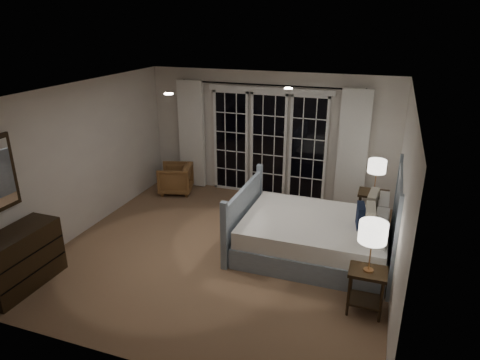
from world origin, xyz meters
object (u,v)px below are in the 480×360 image
(bed, at_px, (318,235))
(lamp_right, at_px, (377,167))
(nightstand_left, at_px, (366,285))
(dresser, at_px, (20,260))
(nightstand_right, at_px, (372,204))
(lamp_left, at_px, (373,233))
(armchair, at_px, (176,179))

(bed, height_order, lamp_right, bed)
(nightstand_left, bearing_deg, lamp_right, 91.82)
(dresser, bearing_deg, bed, 30.78)
(bed, xyz_separation_m, nightstand_left, (0.79, -1.18, 0.04))
(bed, relative_size, dresser, 2.04)
(nightstand_right, bearing_deg, lamp_right, 165.96)
(bed, distance_m, nightstand_left, 1.42)
(bed, bearing_deg, dresser, -149.22)
(dresser, bearing_deg, lamp_right, 38.00)
(lamp_left, bearing_deg, lamp_right, 91.82)
(bed, bearing_deg, nightstand_left, -56.23)
(nightstand_left, relative_size, lamp_left, 0.92)
(nightstand_left, xyz_separation_m, lamp_left, (-0.00, 0.00, 0.72))
(nightstand_left, xyz_separation_m, nightstand_right, (-0.08, 2.41, 0.05))
(lamp_right, relative_size, dresser, 0.51)
(nightstand_right, relative_size, lamp_left, 1.02)
(lamp_left, bearing_deg, dresser, -167.43)
(lamp_left, height_order, dresser, lamp_left)
(lamp_right, relative_size, armchair, 0.88)
(bed, xyz_separation_m, dresser, (-3.64, -2.17, 0.07))
(bed, distance_m, armchair, 3.59)
(lamp_left, bearing_deg, armchair, 146.04)
(lamp_left, distance_m, armchair, 4.93)
(nightstand_right, relative_size, dresser, 0.57)
(lamp_left, bearing_deg, nightstand_left, -26.57)
(nightstand_left, height_order, lamp_left, lamp_left)
(lamp_left, bearing_deg, nightstand_right, 91.82)
(lamp_left, xyz_separation_m, dresser, (-4.43, -0.99, -0.70))
(armchair, bearing_deg, nightstand_left, 39.34)
(nightstand_right, height_order, lamp_left, lamp_left)
(bed, bearing_deg, armchair, 154.67)
(lamp_left, height_order, armchair, lamp_left)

